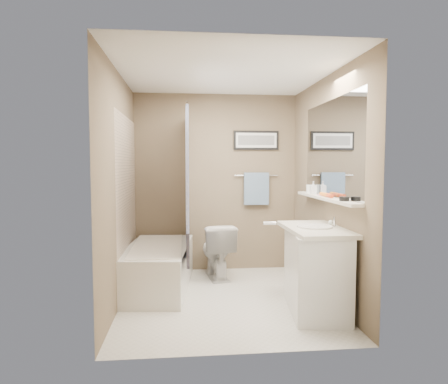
{
  "coord_description": "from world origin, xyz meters",
  "views": [
    {
      "loc": [
        -0.43,
        -4.18,
        1.45
      ],
      "look_at": [
        0.0,
        0.15,
        1.15
      ],
      "focal_mm": 32.0,
      "sensor_mm": 36.0,
      "label": 1
    }
  ],
  "objects": [
    {
      "name": "hair_brush_front",
      "position": [
        1.04,
        -0.25,
        1.14
      ],
      "size": [
        0.06,
        0.22,
        0.04
      ],
      "primitive_type": "cylinder",
      "rotation": [
        1.57,
        0.0,
        -0.08
      ],
      "color": "#D2421D",
      "rests_on": "shelf"
    },
    {
      "name": "soap_bottle",
      "position": [
        1.04,
        0.24,
        1.19
      ],
      "size": [
        0.07,
        0.07,
        0.15
      ],
      "primitive_type": "imported",
      "rotation": [
        0.0,
        0.0,
        -0.06
      ],
      "color": "#999999",
      "rests_on": "shelf"
    },
    {
      "name": "art_frame",
      "position": [
        0.55,
        1.23,
        1.78
      ],
      "size": [
        0.62,
        0.02,
        0.26
      ],
      "primitive_type": "cube",
      "color": "black",
      "rests_on": "wall_back"
    },
    {
      "name": "door_handle",
      "position": [
        0.22,
        -1.19,
        1.0
      ],
      "size": [
        0.1,
        0.02,
        0.02
      ],
      "primitive_type": "cylinder",
      "rotation": [
        0.0,
        1.57,
        0.0
      ],
      "color": "silver",
      "rests_on": "door"
    },
    {
      "name": "wall_left",
      "position": [
        -1.08,
        0.0,
        1.2
      ],
      "size": [
        0.04,
        2.5,
        2.4
      ],
      "primitive_type": "cube",
      "color": "brown",
      "rests_on": "ground"
    },
    {
      "name": "candle_bowl_near",
      "position": [
        1.04,
        -0.65,
        1.14
      ],
      "size": [
        0.09,
        0.09,
        0.04
      ],
      "primitive_type": "cylinder",
      "color": "black",
      "rests_on": "shelf"
    },
    {
      "name": "countertop",
      "position": [
        0.84,
        -0.44,
        0.82
      ],
      "size": [
        0.54,
        0.96,
        0.04
      ],
      "primitive_type": "cube",
      "color": "beige",
      "rests_on": "vanity"
    },
    {
      "name": "glass_jar",
      "position": [
        1.04,
        0.37,
        1.17
      ],
      "size": [
        0.08,
        0.08,
        0.1
      ],
      "primitive_type": "cylinder",
      "color": "white",
      "rests_on": "shelf"
    },
    {
      "name": "hair_brush_back",
      "position": [
        1.04,
        -0.14,
        1.14
      ],
      "size": [
        0.05,
        0.22,
        0.04
      ],
      "primitive_type": "cylinder",
      "rotation": [
        1.57,
        0.0,
        0.02
      ],
      "color": "orange",
      "rests_on": "shelf"
    },
    {
      "name": "curtain_rod",
      "position": [
        -0.4,
        0.5,
        2.05
      ],
      "size": [
        0.02,
        1.55,
        0.02
      ],
      "primitive_type": "cylinder",
      "rotation": [
        1.57,
        0.0,
        0.0
      ],
      "color": "silver",
      "rests_on": "wall_left"
    },
    {
      "name": "art_mat",
      "position": [
        0.55,
        1.22,
        1.78
      ],
      "size": [
        0.56,
        0.0,
        0.2
      ],
      "primitive_type": "cube",
      "color": "white",
      "rests_on": "art_frame"
    },
    {
      "name": "vanity",
      "position": [
        0.85,
        -0.44,
        0.4
      ],
      "size": [
        0.6,
        0.95,
        0.8
      ],
      "primitive_type": "cube",
      "rotation": [
        0.0,
        0.0,
        -0.12
      ],
      "color": "silver",
      "rests_on": "ground"
    },
    {
      "name": "shelf",
      "position": [
        1.04,
        -0.15,
        1.1
      ],
      "size": [
        0.12,
        1.6,
        0.03
      ],
      "primitive_type": "cube",
      "color": "silver",
      "rests_on": "wall_right"
    },
    {
      "name": "sink_basin",
      "position": [
        0.83,
        -0.44,
        0.85
      ],
      "size": [
        0.34,
        0.34,
        0.01
      ],
      "primitive_type": "cylinder",
      "color": "silver",
      "rests_on": "countertop"
    },
    {
      "name": "towel_bar",
      "position": [
        0.55,
        1.22,
        1.3
      ],
      "size": [
        0.6,
        0.02,
        0.02
      ],
      "primitive_type": "cylinder",
      "rotation": [
        0.0,
        1.57,
        0.0
      ],
      "color": "silver",
      "rests_on": "wall_back"
    },
    {
      "name": "towel",
      "position": [
        0.55,
        1.2,
        1.12
      ],
      "size": [
        0.34,
        0.05,
        0.44
      ],
      "primitive_type": "cube",
      "color": "#8CAECB",
      "rests_on": "towel_bar"
    },
    {
      "name": "wall_back",
      "position": [
        0.0,
        1.23,
        1.2
      ],
      "size": [
        2.2,
        0.04,
        2.4
      ],
      "primitive_type": "cube",
      "color": "brown",
      "rests_on": "ground"
    },
    {
      "name": "toilet",
      "position": [
        -0.02,
        0.85,
        0.35
      ],
      "size": [
        0.47,
        0.73,
        0.7
      ],
      "primitive_type": "imported",
      "rotation": [
        0.0,
        0.0,
        3.27
      ],
      "color": "silver",
      "rests_on": "ground"
    },
    {
      "name": "wall_right",
      "position": [
        1.08,
        0.0,
        1.2
      ],
      "size": [
        0.04,
        2.5,
        2.4
      ],
      "primitive_type": "cube",
      "color": "brown",
      "rests_on": "ground"
    },
    {
      "name": "art_image",
      "position": [
        0.55,
        1.22,
        1.78
      ],
      "size": [
        0.5,
        0.0,
        0.13
      ],
      "primitive_type": "cube",
      "color": "#595959",
      "rests_on": "art_mat"
    },
    {
      "name": "curtain_lower",
      "position": [
        -0.4,
        0.5,
        0.58
      ],
      "size": [
        0.03,
        1.45,
        0.36
      ],
      "primitive_type": "cube",
      "color": "#252A46",
      "rests_on": "curtain_rod"
    },
    {
      "name": "tub_rim",
      "position": [
        -0.75,
        0.46,
        0.5
      ],
      "size": [
        0.56,
        1.36,
        0.02
      ],
      "primitive_type": "cube",
      "color": "white",
      "rests_on": "bathtub"
    },
    {
      "name": "wall_front",
      "position": [
        0.0,
        -1.23,
        1.2
      ],
      "size": [
        2.2,
        0.04,
        2.4
      ],
      "primitive_type": "cube",
      "color": "brown",
      "rests_on": "ground"
    },
    {
      "name": "ground",
      "position": [
        0.0,
        0.0,
        0.0
      ],
      "size": [
        2.5,
        2.5,
        0.0
      ],
      "primitive_type": "plane",
      "color": "silver",
      "rests_on": "ground"
    },
    {
      "name": "ceiling",
      "position": [
        0.0,
        0.0,
        2.38
      ],
      "size": [
        2.2,
        2.5,
        0.04
      ],
      "primitive_type": "cube",
      "color": "white",
      "rests_on": "wall_back"
    },
    {
      "name": "tile_surround",
      "position": [
        -1.09,
        0.5,
        1.0
      ],
      "size": [
        0.02,
        1.55,
        2.0
      ],
      "primitive_type": "cube",
      "color": "beige",
      "rests_on": "wall_left"
    },
    {
      "name": "pink_comb",
      "position": [
        1.04,
        -0.01,
        1.12
      ],
      "size": [
        0.03,
        0.16,
        0.01
      ],
      "primitive_type": "cube",
      "rotation": [
        0.0,
        0.0,
        0.0
      ],
      "color": "#CB7CA0",
      "rests_on": "shelf"
    },
    {
      "name": "curtain_upper",
      "position": [
        -0.4,
        0.5,
        1.4
      ],
      "size": [
        0.03,
        1.45,
        1.28
      ],
      "primitive_type": "cube",
      "color": "white",
      "rests_on": "curtain_rod"
    },
    {
      "name": "faucet_spout",
      "position": [
        1.03,
        -0.44,
        0.89
      ],
      "size": [
        0.02,
        0.02,
        0.1
      ],
      "primitive_type": "cylinder",
      "color": "silver",
      "rests_on": "countertop"
    },
    {
      "name": "bathtub",
      "position": [
        -0.75,
        0.46,
        0.25
      ],
      "size": [
        0.84,
        1.56,
        0.5
      ],
      "primitive_type": "cube",
      "rotation": [
        0.0,
        0.0,
        -0.1
      ],
      "color": "white",
      "rests_on": "ground"
    },
    {
      "name": "mirror",
      "position": [
        1.09,
        -0.15,
        1.62
      ],
      "size": [
        0.02,
        1.6,
        1.0
      ],
      "primitive_type": "cube",
      "color": "silver",
      "rests_on": "wall_right"
    },
    {
      "name": "faucet_knob",
      "position": [
        1.03,
        -0.34,
        0.87
      ],
      "size": [
        0.05,
        0.05,
        0.05
      ],
      "primitive_type": "sphere",
      "color": "white",
      "rests_on": "countertop"
    },
    {
      "name": "door",
      "position": [
        0.55,
        -1.24,
        1.0
      ],
      "size": [
        0.8,
        0.02,
        2.0
      ],
      "primitive_type": "cube",
      "color": "silver",
      "rests_on": "wall_front"
    }
  ]
}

